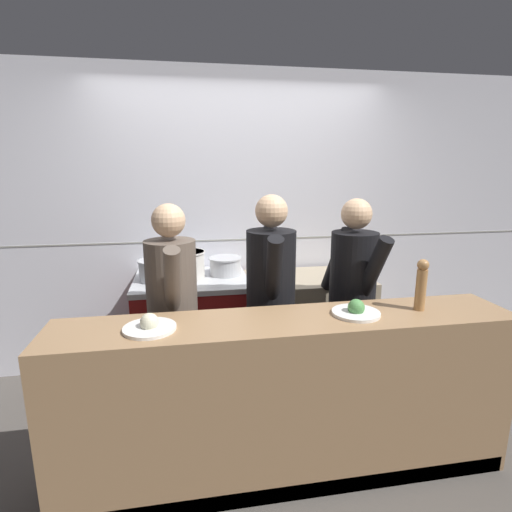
% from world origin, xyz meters
% --- Properties ---
extents(ground_plane, '(14.00, 14.00, 0.00)m').
position_xyz_m(ground_plane, '(0.00, 0.00, 0.00)').
color(ground_plane, '#4C4742').
extents(wall_back_tiled, '(8.00, 0.06, 2.60)m').
position_xyz_m(wall_back_tiled, '(0.00, 1.34, 1.30)').
color(wall_back_tiled, silver).
rests_on(wall_back_tiled, ground_plane).
extents(oven_range, '(0.90, 0.71, 0.92)m').
position_xyz_m(oven_range, '(-0.45, 0.94, 0.46)').
color(oven_range, maroon).
rests_on(oven_range, ground_plane).
extents(prep_counter, '(1.01, 0.65, 0.88)m').
position_xyz_m(prep_counter, '(0.52, 0.94, 0.44)').
color(prep_counter, gray).
rests_on(prep_counter, ground_plane).
extents(pass_counter, '(2.59, 0.45, 0.97)m').
position_xyz_m(pass_counter, '(0.06, -0.18, 0.48)').
color(pass_counter, '#93704C').
rests_on(pass_counter, ground_plane).
extents(stock_pot, '(0.28, 0.28, 0.16)m').
position_xyz_m(stock_pot, '(-0.72, 0.93, 1.00)').
color(stock_pot, '#B7BABF').
rests_on(stock_pot, oven_range).
extents(sauce_pot, '(0.28, 0.28, 0.22)m').
position_xyz_m(sauce_pot, '(-0.48, 0.94, 1.03)').
color(sauce_pot, beige).
rests_on(sauce_pot, oven_range).
extents(braising_pot, '(0.27, 0.27, 0.15)m').
position_xyz_m(braising_pot, '(-0.17, 1.00, 1.00)').
color(braising_pot, '#B7BABF').
rests_on(braising_pot, oven_range).
extents(plated_dish_main, '(0.27, 0.27, 0.09)m').
position_xyz_m(plated_dish_main, '(-0.68, -0.20, 1.00)').
color(plated_dish_main, white).
rests_on(plated_dish_main, pass_counter).
extents(plated_dish_appetiser, '(0.27, 0.27, 0.09)m').
position_xyz_m(plated_dish_appetiser, '(0.45, -0.17, 1.00)').
color(plated_dish_appetiser, white).
rests_on(plated_dish_appetiser, pass_counter).
extents(pepper_mill, '(0.07, 0.07, 0.30)m').
position_xyz_m(pepper_mill, '(0.85, -0.17, 1.13)').
color(pepper_mill, '#AD7A47').
rests_on(pepper_mill, pass_counter).
extents(chef_head_cook, '(0.34, 0.69, 1.57)m').
position_xyz_m(chef_head_cook, '(-0.58, 0.31, 0.88)').
color(chef_head_cook, black).
rests_on(chef_head_cook, ground_plane).
extents(chef_sous, '(0.37, 0.71, 1.62)m').
position_xyz_m(chef_sous, '(0.07, 0.35, 0.90)').
color(chef_sous, black).
rests_on(chef_sous, ground_plane).
extents(chef_line, '(0.40, 0.69, 1.58)m').
position_xyz_m(chef_line, '(0.66, 0.36, 0.88)').
color(chef_line, black).
rests_on(chef_line, ground_plane).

